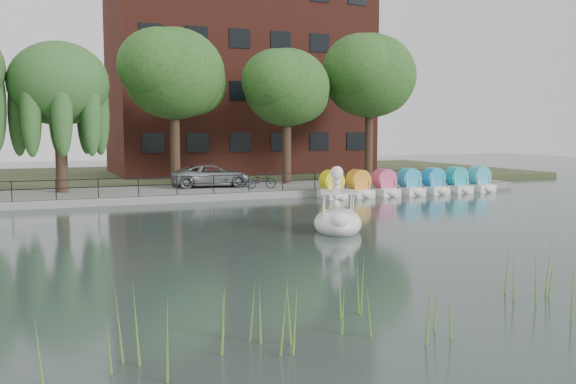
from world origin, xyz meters
TOP-DOWN VIEW (x-y plane):
  - ground_plane at (0.00, 0.00)m, footprint 120.00×120.00m
  - promenade at (0.00, 16.00)m, footprint 40.00×6.00m
  - kerb at (0.00, 13.05)m, footprint 40.00×0.25m
  - land_strip at (0.00, 30.00)m, footprint 60.00×22.00m
  - railing at (0.00, 13.25)m, footprint 32.00×0.05m
  - apartment_building at (7.00, 29.97)m, footprint 20.00×10.07m
  - willow_mid at (-7.50, 17.00)m, footprint 5.32×5.32m
  - broadleaf_center at (-1.00, 18.00)m, footprint 6.00×6.00m
  - broadleaf_right at (6.00, 17.50)m, footprint 5.40×5.40m
  - broadleaf_far at (12.50, 18.50)m, footprint 6.30×6.30m
  - minivan at (0.97, 16.96)m, footprint 3.06×5.76m
  - bicycle at (3.29, 14.83)m, footprint 1.00×1.81m
  - swan_boat at (1.50, 1.49)m, footprint 2.80×3.34m
  - pedal_boat_row at (11.63, 12.10)m, footprint 11.35×1.70m

SIDE VIEW (x-z plane):
  - ground_plane at x=0.00m, z-range 0.00..0.00m
  - land_strip at x=0.00m, z-range 0.00..0.36m
  - promenade at x=0.00m, z-range 0.00..0.40m
  - kerb at x=0.00m, z-range 0.00..0.40m
  - swan_boat at x=1.50m, z-range -0.68..1.74m
  - pedal_boat_row at x=11.63m, z-range -0.09..1.31m
  - bicycle at x=3.29m, z-range 0.40..1.40m
  - railing at x=0.00m, z-range 0.65..1.65m
  - minivan at x=0.97m, z-range 0.40..1.94m
  - willow_mid at x=-7.50m, z-range 2.17..10.32m
  - broadleaf_right at x=6.00m, z-range 2.22..10.55m
  - broadleaf_center at x=-1.00m, z-range 2.44..11.69m
  - broadleaf_far at x=12.50m, z-range 2.54..12.25m
  - apartment_building at x=7.00m, z-range 0.36..18.36m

